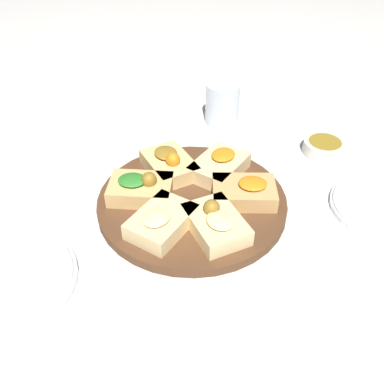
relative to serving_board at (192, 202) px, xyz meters
name	(u,v)px	position (x,y,z in m)	size (l,w,h in m)	color
ground_plane	(192,206)	(0.00, 0.00, -0.01)	(3.00, 3.00, 0.00)	silver
serving_board	(192,202)	(0.00, 0.00, 0.00)	(0.35, 0.35, 0.02)	#51331E
focaccia_slice_0	(169,164)	(0.06, -0.07, 0.03)	(0.13, 0.14, 0.05)	#DBB775
focaccia_slice_1	(141,188)	(0.09, 0.01, 0.03)	(0.12, 0.09, 0.05)	tan
focaccia_slice_2	(161,221)	(0.04, 0.09, 0.03)	(0.12, 0.14, 0.04)	#E5C689
focaccia_slice_3	(216,223)	(-0.05, 0.08, 0.03)	(0.13, 0.14, 0.05)	#E5C689
focaccia_slice_4	(245,192)	(-0.09, -0.02, 0.03)	(0.13, 0.10, 0.04)	tan
focaccia_slice_5	(219,166)	(-0.04, -0.09, 0.03)	(0.12, 0.14, 0.04)	#E5C689
water_glass	(222,103)	(-0.02, -0.32, 0.04)	(0.08, 0.08, 0.10)	silver
napkin_stack	(160,105)	(0.15, -0.37, 0.00)	(0.15, 0.12, 0.01)	white
dipping_bowl	(324,147)	(-0.25, -0.23, 0.01)	(0.09, 0.09, 0.03)	silver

